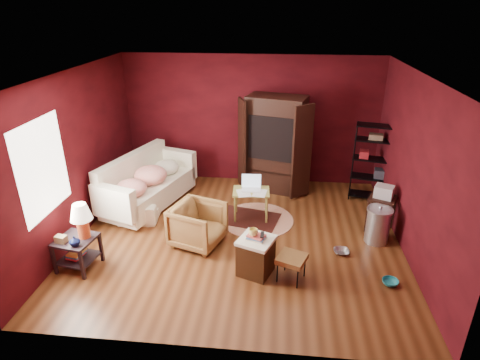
{
  "coord_description": "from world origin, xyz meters",
  "views": [
    {
      "loc": [
        0.64,
        -5.99,
        3.8
      ],
      "look_at": [
        0.0,
        0.2,
        1.0
      ],
      "focal_mm": 30.0,
      "sensor_mm": 36.0,
      "label": 1
    }
  ],
  "objects_px": {
    "sofa": "(146,188)",
    "hamper": "(256,255)",
    "laptop_desk": "(251,193)",
    "armchair": "(198,223)",
    "wire_shelving": "(373,160)",
    "tv_armoire": "(275,143)",
    "side_table": "(79,230)"
  },
  "relations": [
    {
      "from": "hamper",
      "to": "laptop_desk",
      "type": "relative_size",
      "value": 0.82
    },
    {
      "from": "armchair",
      "to": "wire_shelving",
      "type": "xyz_separation_m",
      "value": [
        3.19,
        2.03,
        0.48
      ]
    },
    {
      "from": "armchair",
      "to": "tv_armoire",
      "type": "distance_m",
      "value": 2.71
    },
    {
      "from": "sofa",
      "to": "side_table",
      "type": "height_order",
      "value": "side_table"
    },
    {
      "from": "sofa",
      "to": "hamper",
      "type": "bearing_deg",
      "value": -134.98
    },
    {
      "from": "armchair",
      "to": "laptop_desk",
      "type": "height_order",
      "value": "laptop_desk"
    },
    {
      "from": "hamper",
      "to": "laptop_desk",
      "type": "bearing_deg",
      "value": 96.94
    },
    {
      "from": "hamper",
      "to": "armchair",
      "type": "bearing_deg",
      "value": 145.64
    },
    {
      "from": "hamper",
      "to": "tv_armoire",
      "type": "height_order",
      "value": "tv_armoire"
    },
    {
      "from": "sofa",
      "to": "tv_armoire",
      "type": "relative_size",
      "value": 0.9
    },
    {
      "from": "tv_armoire",
      "to": "wire_shelving",
      "type": "relative_size",
      "value": 1.28
    },
    {
      "from": "wire_shelving",
      "to": "laptop_desk",
      "type": "bearing_deg",
      "value": -144.08
    },
    {
      "from": "tv_armoire",
      "to": "laptop_desk",
      "type": "bearing_deg",
      "value": -90.59
    },
    {
      "from": "hamper",
      "to": "tv_armoire",
      "type": "distance_m",
      "value": 3.12
    },
    {
      "from": "sofa",
      "to": "armchair",
      "type": "height_order",
      "value": "armchair"
    },
    {
      "from": "tv_armoire",
      "to": "hamper",
      "type": "bearing_deg",
      "value": -78.01
    },
    {
      "from": "sofa",
      "to": "wire_shelving",
      "type": "bearing_deg",
      "value": -85.14
    },
    {
      "from": "laptop_desk",
      "to": "armchair",
      "type": "bearing_deg",
      "value": -133.32
    },
    {
      "from": "laptop_desk",
      "to": "tv_armoire",
      "type": "xyz_separation_m",
      "value": [
        0.39,
        1.35,
        0.55
      ]
    },
    {
      "from": "sofa",
      "to": "hamper",
      "type": "xyz_separation_m",
      "value": [
        2.33,
        -2.01,
        -0.05
      ]
    },
    {
      "from": "hamper",
      "to": "side_table",
      "type": "bearing_deg",
      "value": -177.69
    },
    {
      "from": "armchair",
      "to": "side_table",
      "type": "height_order",
      "value": "side_table"
    },
    {
      "from": "armchair",
      "to": "hamper",
      "type": "distance_m",
      "value": 1.24
    },
    {
      "from": "sofa",
      "to": "tv_armoire",
      "type": "xyz_separation_m",
      "value": [
        2.52,
        1.01,
        0.7
      ]
    },
    {
      "from": "sofa",
      "to": "side_table",
      "type": "relative_size",
      "value": 1.72
    },
    {
      "from": "armchair",
      "to": "wire_shelving",
      "type": "height_order",
      "value": "wire_shelving"
    },
    {
      "from": "armchair",
      "to": "wire_shelving",
      "type": "distance_m",
      "value": 3.81
    },
    {
      "from": "hamper",
      "to": "tv_armoire",
      "type": "bearing_deg",
      "value": 86.48
    },
    {
      "from": "side_table",
      "to": "wire_shelving",
      "type": "relative_size",
      "value": 0.67
    },
    {
      "from": "armchair",
      "to": "hamper",
      "type": "relative_size",
      "value": 1.16
    },
    {
      "from": "side_table",
      "to": "wire_shelving",
      "type": "bearing_deg",
      "value": 30.42
    },
    {
      "from": "side_table",
      "to": "armchair",
      "type": "bearing_deg",
      "value": 26.1
    }
  ]
}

